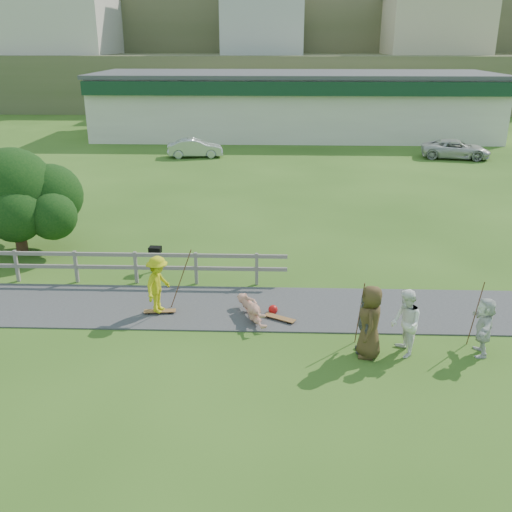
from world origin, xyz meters
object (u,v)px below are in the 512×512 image
at_px(spectator_b, 365,323).
at_px(car_silver, 195,148).
at_px(skater_rider, 158,287).
at_px(tree, 17,211).
at_px(spectator_d, 484,326).
at_px(skater_fallen, 252,309).
at_px(car_white, 456,149).
at_px(spectator_c, 370,322).
at_px(spectator_a, 406,323).
at_px(bbq, 156,259).

distance_m(spectator_b, car_silver, 27.12).
relative_size(skater_rider, car_silver, 0.46).
bearing_deg(tree, skater_rider, -39.33).
bearing_deg(car_silver, spectator_d, -164.50).
xyz_separation_m(skater_fallen, car_white, (12.84, 24.40, 0.30)).
xyz_separation_m(spectator_b, car_silver, (-7.90, 25.94, -0.19)).
distance_m(spectator_b, car_white, 27.93).
bearing_deg(spectator_b, spectator_c, 26.32).
xyz_separation_m(skater_fallen, spectator_d, (5.96, -1.74, 0.46)).
distance_m(spectator_c, spectator_d, 2.93).
bearing_deg(car_white, spectator_a, 171.58).
distance_m(spectator_c, bbq, 8.58).
relative_size(spectator_d, car_white, 0.35).
distance_m(skater_rider, bbq, 3.45).
bearing_deg(car_silver, bbq, 176.67).
bearing_deg(spectator_a, skater_rider, -113.89).
bearing_deg(car_white, spectator_b, 169.55).
relative_size(skater_fallen, bbq, 2.01).
xyz_separation_m(spectator_a, bbq, (-7.47, 5.40, -0.44)).
xyz_separation_m(spectator_b, bbq, (-6.47, 5.27, -0.36)).
xyz_separation_m(skater_fallen, bbq, (-3.52, 3.56, 0.12)).
xyz_separation_m(spectator_b, tree, (-12.02, 7.12, 0.79)).
bearing_deg(bbq, spectator_b, -35.55).
bearing_deg(car_silver, skater_fallen, -175.75).
relative_size(spectator_a, spectator_d, 1.13).
bearing_deg(skater_rider, skater_fallen, -76.58).
distance_m(skater_fallen, spectator_d, 6.23).
relative_size(skater_rider, car_white, 0.38).
distance_m(skater_rider, skater_fallen, 2.80).
xyz_separation_m(skater_fallen, tree, (-9.07, 5.40, 1.27)).
bearing_deg(skater_fallen, spectator_b, -51.52).
xyz_separation_m(skater_fallen, car_silver, (-4.94, 24.22, 0.29)).
xyz_separation_m(skater_rider, skater_fallen, (2.74, -0.22, -0.53)).
xyz_separation_m(spectator_c, tree, (-12.12, 7.34, 0.63)).
bearing_deg(spectator_a, skater_fallen, -121.77).
relative_size(spectator_b, tree, 0.33).
height_order(car_white, tree, tree).
height_order(car_white, bbq, car_white).
bearing_deg(car_white, spectator_d, 175.54).
bearing_deg(car_silver, tree, 160.36).
relative_size(car_white, tree, 0.93).
distance_m(spectator_a, spectator_b, 1.02).
height_order(spectator_d, bbq, spectator_d).
bearing_deg(bbq, skater_rider, -73.31).
height_order(spectator_b, spectator_d, spectator_b).
distance_m(spectator_a, car_silver, 27.54).
bearing_deg(tree, car_silver, 77.64).
distance_m(car_silver, car_white, 17.78).
relative_size(spectator_b, bbq, 1.82).
height_order(skater_fallen, spectator_d, spectator_d).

